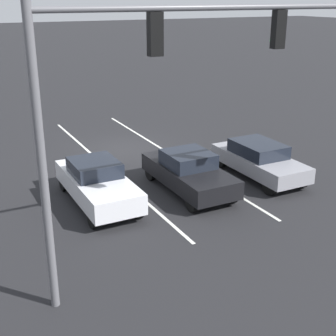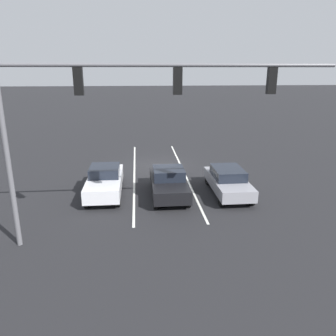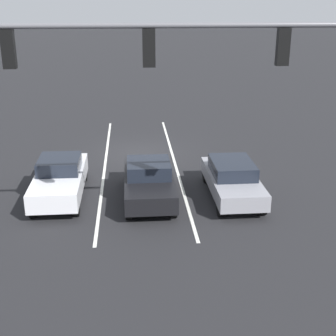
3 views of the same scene
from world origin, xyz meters
name	(u,v)px [view 3 (image 3 of 3)]	position (x,y,z in m)	size (l,w,h in m)	color
ground_plane	(139,152)	(0.00, 0.00, 0.00)	(240.00, 240.00, 0.00)	black
lane_stripe_left_divider	(175,163)	(-1.65, 1.78, 0.01)	(0.12, 15.56, 0.01)	silver
lane_stripe_center_divider	(105,165)	(1.65, 1.78, 0.01)	(0.12, 15.56, 0.01)	silver
car_black_midlane_front	(149,181)	(-0.24, 5.89, 0.77)	(1.87, 4.51, 1.53)	black
car_white_rightlane_front	(60,178)	(3.22, 5.38, 0.78)	(1.79, 4.64, 1.55)	silver
car_gray_leftlane_front	(232,179)	(-3.50, 5.95, 0.76)	(1.78, 4.49, 1.45)	gray
traffic_signal_gantry	(59,80)	(2.19, 10.55, 5.43)	(12.12, 0.37, 7.15)	slate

